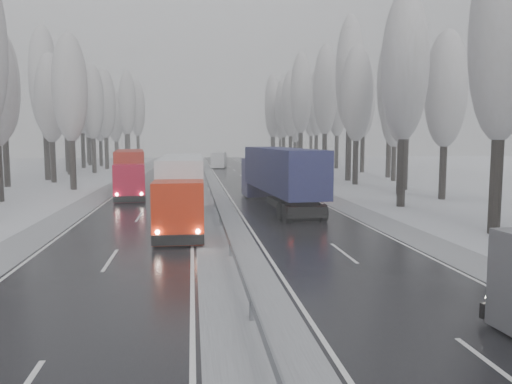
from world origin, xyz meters
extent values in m
cube|color=black|center=(5.25, 30.00, 0.01)|extent=(7.50, 200.00, 0.03)
cube|color=black|center=(-5.25, 30.00, 0.01)|extent=(7.50, 200.00, 0.03)
cube|color=#A0A3A8|center=(0.00, 30.00, 0.02)|extent=(3.00, 200.00, 0.04)
cube|color=#A0A3A8|center=(10.20, 30.00, 0.02)|extent=(2.40, 200.00, 0.04)
cube|color=#A0A3A8|center=(-10.20, 30.00, 0.02)|extent=(2.40, 200.00, 0.04)
cube|color=slate|center=(0.00, 30.00, 0.60)|extent=(0.06, 200.00, 0.32)
cube|color=slate|center=(0.00, 28.00, 0.30)|extent=(0.12, 0.12, 0.60)
cube|color=slate|center=(0.00, 60.00, 0.30)|extent=(0.12, 0.12, 0.60)
cylinder|color=black|center=(15.04, 15.67, 2.80)|extent=(0.68, 0.68, 5.60)
ellipsoid|color=#999793|center=(15.04, 15.67, 10.80)|extent=(3.60, 3.60, 11.45)
cylinder|color=black|center=(14.51, 27.03, 2.81)|extent=(0.68, 0.68, 5.62)
ellipsoid|color=#999793|center=(14.51, 27.03, 10.84)|extent=(3.60, 3.60, 11.48)
cylinder|color=black|center=(20.02, 31.03, 2.47)|extent=(0.64, 0.64, 4.94)
ellipsoid|color=#999793|center=(20.02, 31.03, 9.53)|extent=(3.60, 3.60, 10.09)
cylinder|color=black|center=(17.90, 35.17, 2.66)|extent=(0.66, 0.66, 5.32)
ellipsoid|color=#999793|center=(17.90, 35.17, 10.27)|extent=(3.60, 3.60, 10.88)
cylinder|color=black|center=(20.12, 39.17, 3.16)|extent=(0.72, 0.72, 6.31)
ellipsoid|color=#999793|center=(20.12, 39.17, 12.17)|extent=(3.60, 3.60, 12.90)
cylinder|color=black|center=(17.02, 45.60, 2.69)|extent=(0.67, 0.67, 5.38)
ellipsoid|color=#999793|center=(17.02, 45.60, 10.37)|extent=(3.60, 3.60, 10.98)
cylinder|color=black|center=(23.31, 49.60, 2.30)|extent=(0.62, 0.62, 4.59)
ellipsoid|color=#999793|center=(23.31, 49.60, 8.86)|extent=(3.60, 3.60, 9.39)
cylinder|color=black|center=(17.90, 51.02, 3.47)|extent=(0.76, 0.76, 6.95)
ellipsoid|color=#999793|center=(17.90, 51.02, 13.40)|extent=(3.60, 3.60, 14.19)
cylinder|color=black|center=(24.81, 55.02, 3.30)|extent=(0.74, 0.74, 6.59)
ellipsoid|color=#999793|center=(24.81, 55.02, 12.71)|extent=(3.60, 3.60, 13.46)
cylinder|color=black|center=(17.56, 61.27, 3.18)|extent=(0.72, 0.72, 6.37)
ellipsoid|color=#999793|center=(17.56, 61.27, 12.28)|extent=(3.60, 3.60, 13.01)
cylinder|color=black|center=(24.72, 65.27, 2.99)|extent=(0.70, 0.70, 5.97)
ellipsoid|color=#999793|center=(24.72, 65.27, 11.52)|extent=(3.60, 3.60, 12.20)
cylinder|color=black|center=(16.34, 71.95, 3.33)|extent=(0.74, 0.74, 6.65)
ellipsoid|color=#999793|center=(16.34, 71.95, 12.83)|extent=(3.60, 3.60, 13.59)
cylinder|color=black|center=(23.71, 75.95, 3.07)|extent=(0.71, 0.71, 6.14)
ellipsoid|color=#999793|center=(23.71, 75.95, 11.84)|extent=(3.60, 3.60, 12.54)
cylinder|color=black|center=(16.56, 81.70, 3.03)|extent=(0.71, 0.71, 6.05)
ellipsoid|color=#999793|center=(16.56, 81.70, 11.68)|extent=(3.60, 3.60, 12.37)
cylinder|color=black|center=(22.48, 85.70, 3.15)|extent=(0.72, 0.72, 6.30)
ellipsoid|color=#999793|center=(22.48, 85.70, 12.15)|extent=(3.60, 3.60, 12.87)
cylinder|color=black|center=(16.63, 89.21, 2.94)|extent=(0.70, 0.70, 5.88)
ellipsoid|color=#999793|center=(16.63, 89.21, 11.33)|extent=(3.60, 3.60, 12.00)
cylinder|color=black|center=(19.77, 93.21, 2.43)|extent=(0.64, 0.64, 4.86)
ellipsoid|color=#999793|center=(19.77, 93.21, 9.37)|extent=(3.60, 3.60, 9.92)
cylinder|color=black|center=(15.73, 96.32, 2.99)|extent=(0.70, 0.70, 5.98)
ellipsoid|color=#999793|center=(15.73, 96.32, 11.53)|extent=(3.60, 3.60, 12.21)
cylinder|color=black|center=(24.94, 100.32, 3.09)|extent=(0.71, 0.71, 6.19)
ellipsoid|color=#999793|center=(24.94, 100.32, 11.93)|extent=(3.60, 3.60, 12.64)
cylinder|color=black|center=(17.04, 106.16, 3.43)|extent=(0.75, 0.75, 6.86)
ellipsoid|color=#999793|center=(17.04, 106.16, 13.22)|extent=(3.60, 3.60, 14.01)
cylinder|color=black|center=(24.02, 110.16, 2.77)|extent=(0.68, 0.68, 5.55)
ellipsoid|color=#999793|center=(24.02, 110.16, 10.70)|extent=(3.60, 3.60, 11.33)
cylinder|color=black|center=(18.73, 116.73, 3.05)|extent=(0.71, 0.71, 6.09)
ellipsoid|color=#999793|center=(18.73, 116.73, 11.75)|extent=(3.60, 3.60, 12.45)
cylinder|color=black|center=(21.55, 120.73, 2.74)|extent=(0.67, 0.67, 5.49)
ellipsoid|color=#999793|center=(21.55, 120.73, 10.58)|extent=(3.60, 3.60, 11.21)
cylinder|color=black|center=(-13.94, 43.73, 2.72)|extent=(0.67, 0.67, 5.44)
ellipsoid|color=#999793|center=(-13.94, 43.73, 10.49)|extent=(3.60, 3.60, 11.11)
cylinder|color=black|center=(-21.85, 47.73, 2.86)|extent=(0.69, 0.69, 5.72)
ellipsoid|color=#999793|center=(-21.85, 47.73, 11.04)|extent=(3.60, 3.60, 11.69)
cylinder|color=black|center=(-18.26, 52.71, 2.61)|extent=(0.66, 0.66, 5.23)
ellipsoid|color=#999793|center=(-18.26, 52.71, 10.08)|extent=(3.60, 3.60, 10.68)
cylinder|color=black|center=(-20.05, 56.71, 3.30)|extent=(0.74, 0.74, 6.60)
ellipsoid|color=#999793|center=(-20.05, 56.71, 12.74)|extent=(3.60, 3.60, 13.49)
cylinder|color=black|center=(-18.16, 62.35, 2.58)|extent=(0.65, 0.65, 5.16)
ellipsoid|color=#999793|center=(-18.16, 62.35, 9.95)|extent=(3.60, 3.60, 10.54)
cylinder|color=black|center=(-19.54, 66.35, 2.90)|extent=(0.69, 0.69, 5.79)
ellipsoid|color=#999793|center=(-19.54, 66.35, 11.18)|extent=(3.60, 3.60, 11.84)
cylinder|color=black|center=(-16.58, 69.11, 2.82)|extent=(0.68, 0.68, 5.64)
ellipsoid|color=#999793|center=(-16.58, 69.11, 10.89)|extent=(3.60, 3.60, 11.53)
cylinder|color=black|center=(-21.42, 73.11, 3.28)|extent=(0.73, 0.73, 6.56)
ellipsoid|color=#999793|center=(-21.42, 73.11, 12.65)|extent=(3.60, 3.60, 13.40)
cylinder|color=black|center=(-16.33, 79.19, 2.90)|extent=(0.69, 0.69, 5.79)
ellipsoid|color=#999793|center=(-16.33, 79.19, 11.17)|extent=(3.60, 3.60, 11.84)
cylinder|color=black|center=(-21.09, 83.19, 3.32)|extent=(0.74, 0.74, 6.65)
ellipsoid|color=#999793|center=(-21.09, 83.19, 12.82)|extent=(3.60, 3.60, 13.58)
cylinder|color=black|center=(-18.93, 88.54, 2.56)|extent=(0.65, 0.65, 5.12)
ellipsoid|color=#999793|center=(-18.93, 88.54, 9.88)|extent=(3.60, 3.60, 10.46)
cylinder|color=black|center=(-21.82, 92.54, 2.92)|extent=(0.69, 0.69, 5.84)
ellipsoid|color=#999793|center=(-21.82, 92.54, 11.26)|extent=(3.60, 3.60, 11.92)
cylinder|color=black|center=(-15.07, 99.33, 3.34)|extent=(0.74, 0.74, 6.67)
ellipsoid|color=#999793|center=(-15.07, 99.33, 12.87)|extent=(3.60, 3.60, 13.63)
cylinder|color=black|center=(-24.20, 103.33, 3.15)|extent=(0.72, 0.72, 6.31)
ellipsoid|color=#999793|center=(-24.20, 103.33, 12.16)|extent=(3.60, 3.60, 12.88)
cylinder|color=black|center=(-14.05, 108.72, 3.14)|extent=(0.72, 0.72, 6.29)
ellipsoid|color=#999793|center=(-14.05, 108.72, 12.12)|extent=(3.60, 3.60, 12.84)
cylinder|color=black|center=(-19.66, 112.72, 2.43)|extent=(0.64, 0.64, 4.86)
ellipsoid|color=#999793|center=(-19.66, 112.72, 9.36)|extent=(3.60, 3.60, 9.92)
cylinder|color=black|center=(-17.56, 115.31, 3.31)|extent=(0.74, 0.74, 6.63)
ellipsoid|color=#999793|center=(-17.56, 115.31, 12.78)|extent=(3.60, 3.60, 13.54)
cylinder|color=black|center=(-20.33, 119.31, 2.89)|extent=(0.69, 0.69, 5.79)
ellipsoid|color=#999793|center=(-20.33, 119.31, 11.16)|extent=(3.60, 3.60, 11.82)
sphere|color=white|center=(6.80, 2.18, 0.77)|extent=(0.20, 0.20, 0.20)
cube|color=#211F4E|center=(4.28, 35.12, 1.84)|extent=(3.00, 3.10, 3.34)
cube|color=black|center=(4.17, 36.51, 2.62)|extent=(2.57, 0.30, 1.11)
cube|color=black|center=(4.17, 36.62, 0.50)|extent=(2.79, 0.38, 0.56)
cube|color=#16163D|center=(4.94, 26.45, 3.01)|extent=(3.93, 14.67, 3.12)
cube|color=black|center=(5.49, 19.17, 0.61)|extent=(2.57, 0.33, 0.50)
cube|color=black|center=(5.24, 22.45, 0.84)|extent=(2.91, 6.30, 0.50)
cube|color=black|center=(5.44, 19.78, 0.39)|extent=(2.56, 0.26, 0.67)
cylinder|color=black|center=(3.18, 34.14, 0.58)|extent=(0.48, 1.19, 1.16)
cylinder|color=black|center=(5.51, 34.32, 0.58)|extent=(0.48, 1.19, 1.16)
cylinder|color=black|center=(4.10, 21.92, 0.58)|extent=(0.48, 1.19, 1.16)
cylinder|color=black|center=(6.44, 22.09, 0.58)|extent=(0.48, 1.19, 1.16)
cylinder|color=black|center=(4.21, 20.47, 0.58)|extent=(0.48, 1.19, 1.16)
cylinder|color=black|center=(6.55, 20.65, 0.58)|extent=(0.48, 1.19, 1.16)
sphere|color=#FF0C05|center=(4.44, 19.01, 1.50)|extent=(0.22, 0.22, 0.22)
sphere|color=#FF0C05|center=(6.55, 19.17, 1.50)|extent=(0.22, 0.22, 0.22)
sphere|color=white|center=(3.11, 36.58, 0.95)|extent=(0.25, 0.25, 0.25)
sphere|color=white|center=(5.22, 36.74, 0.95)|extent=(0.25, 0.25, 0.25)
cube|color=#A09A8D|center=(8.15, 44.57, 1.60)|extent=(2.43, 2.53, 2.91)
cube|color=black|center=(8.15, 45.78, 2.28)|extent=(2.23, 0.10, 0.97)
cube|color=black|center=(8.15, 45.88, 0.44)|extent=(2.43, 0.15, 0.49)
cube|color=#BAB3A7|center=(8.13, 37.00, 2.62)|extent=(2.51, 12.62, 2.72)
cube|color=black|center=(8.11, 30.65, 0.53)|extent=(2.23, 0.12, 0.44)
cube|color=black|center=(8.12, 33.51, 0.73)|extent=(2.15, 5.34, 0.44)
cube|color=black|center=(8.11, 31.18, 0.34)|extent=(2.23, 0.06, 0.58)
cylinder|color=black|center=(7.13, 43.80, 0.50)|extent=(0.34, 1.01, 1.01)
cylinder|color=black|center=(9.17, 43.79, 0.50)|extent=(0.34, 1.01, 1.01)
cylinder|color=black|center=(7.10, 33.12, 0.50)|extent=(0.34, 1.01, 1.01)
cylinder|color=black|center=(9.13, 33.12, 0.50)|extent=(0.34, 1.01, 1.01)
cylinder|color=black|center=(7.09, 31.86, 0.50)|extent=(0.34, 1.01, 1.01)
cylinder|color=black|center=(9.13, 31.86, 0.50)|extent=(0.34, 1.01, 1.01)
sphere|color=#FF0C05|center=(7.19, 30.58, 1.31)|extent=(0.19, 0.19, 0.19)
sphere|color=#FF0C05|center=(9.03, 30.58, 1.31)|extent=(0.19, 0.19, 0.19)
sphere|color=white|center=(7.23, 45.91, 0.82)|extent=(0.21, 0.21, 0.21)
sphere|color=white|center=(9.08, 45.90, 0.82)|extent=(0.21, 0.21, 0.21)
cube|color=#B3B4BA|center=(3.04, 79.10, 1.51)|extent=(3.08, 6.30, 2.62)
cube|color=#606060|center=(3.51, 82.71, 1.26)|extent=(2.54, 2.10, 2.32)
cylinder|color=black|center=(2.41, 82.04, 0.45)|extent=(0.42, 0.94, 0.91)
cylinder|color=black|center=(4.41, 81.78, 0.45)|extent=(0.42, 0.94, 0.91)
cylinder|color=black|center=(1.78, 77.23, 0.45)|extent=(0.42, 0.94, 0.91)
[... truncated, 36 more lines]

